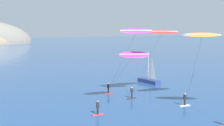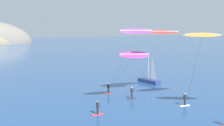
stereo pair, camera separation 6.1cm
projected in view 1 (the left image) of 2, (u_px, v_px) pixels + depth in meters
name	position (u px, v px, depth m)	size (l,w,h in m)	color
sailboat_near	(148.00, 79.00, 52.19)	(2.02, 5.96, 5.70)	navy
kitesurfer_magenta	(132.00, 57.00, 42.88)	(6.66, 4.17, 6.61)	red
kitesurfer_purple	(132.00, 39.00, 33.22)	(7.82, 1.74, 10.17)	red
kitesurfer_red	(160.00, 36.00, 40.73)	(8.27, 2.51, 9.90)	#2D2D33
kitesurfer_orange	(201.00, 40.00, 36.33)	(6.19, 2.19, 9.59)	silver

